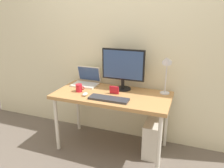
{
  "coord_description": "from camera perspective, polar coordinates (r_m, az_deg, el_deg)",
  "views": [
    {
      "loc": [
        0.84,
        -2.25,
        1.64
      ],
      "look_at": [
        0.0,
        0.0,
        0.84
      ],
      "focal_mm": 35.45,
      "sensor_mm": 36.0,
      "label": 1
    }
  ],
  "objects": [
    {
      "name": "desk",
      "position": [
        2.6,
        0.0,
        -3.92
      ],
      "size": [
        1.35,
        0.65,
        0.72
      ],
      "color": "#B7844C",
      "rests_on": "ground_plane"
    },
    {
      "name": "laptop",
      "position": [
        2.91,
        -6.57,
        1.01
      ],
      "size": [
        0.32,
        0.27,
        0.23
      ],
      "color": "silver",
      "rests_on": "desk"
    },
    {
      "name": "back_wall",
      "position": [
        2.79,
        2.82,
        11.33
      ],
      "size": [
        4.4,
        0.04,
        2.6
      ],
      "primitive_type": "cube",
      "color": "beige",
      "rests_on": "ground_plane"
    },
    {
      "name": "desk_lamp",
      "position": [
        2.53,
        13.88,
        4.5
      ],
      "size": [
        0.11,
        0.16,
        0.47
      ],
      "color": "silver",
      "rests_on": "desk"
    },
    {
      "name": "ground_plane",
      "position": [
        2.91,
        0.0,
        -15.9
      ],
      "size": [
        6.0,
        6.0,
        0.0
      ],
      "primitive_type": "plane",
      "color": "#665B51"
    },
    {
      "name": "keyboard",
      "position": [
        2.4,
        -0.85,
        -3.83
      ],
      "size": [
        0.44,
        0.14,
        0.02
      ],
      "primitive_type": "cube",
      "color": "#333338",
      "rests_on": "desk"
    },
    {
      "name": "coffee_mug",
      "position": [
        2.66,
        -8.49,
        -1.02
      ],
      "size": [
        0.11,
        0.08,
        0.09
      ],
      "color": "red",
      "rests_on": "desk"
    },
    {
      "name": "monitor",
      "position": [
        2.65,
        2.85,
        4.39
      ],
      "size": [
        0.52,
        0.2,
        0.5
      ],
      "color": "black",
      "rests_on": "desk"
    },
    {
      "name": "photo_frame",
      "position": [
        2.56,
        0.57,
        -1.55
      ],
      "size": [
        0.11,
        0.02,
        0.09
      ],
      "primitive_type": "cube",
      "rotation": [
        0.09,
        0.0,
        0.0
      ],
      "color": "red",
      "rests_on": "desk"
    },
    {
      "name": "mouse",
      "position": [
        2.54,
        -6.98,
        -2.61
      ],
      "size": [
        0.06,
        0.09,
        0.03
      ],
      "primitive_type": "ellipsoid",
      "color": "silver",
      "rests_on": "desk"
    },
    {
      "name": "computer_tower",
      "position": [
        2.74,
        10.42,
        -13.46
      ],
      "size": [
        0.18,
        0.36,
        0.42
      ],
      "primitive_type": "cube",
      "color": "silver",
      "rests_on": "ground_plane"
    }
  ]
}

